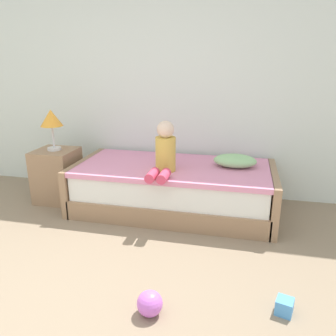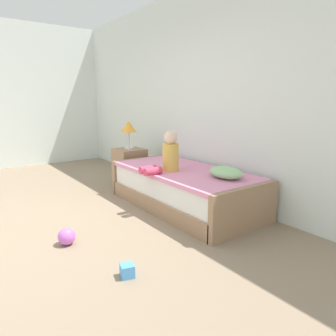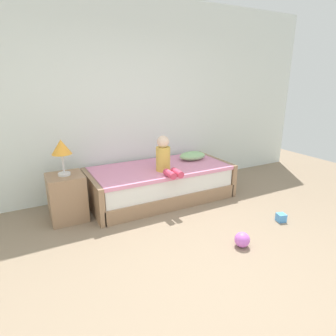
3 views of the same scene
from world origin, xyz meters
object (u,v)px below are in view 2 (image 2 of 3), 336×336
(bed, at_px, (184,188))
(pillow, at_px, (226,172))
(nightstand, at_px, (130,167))
(child_figure, at_px, (167,155))
(table_lamp, at_px, (129,128))
(toy_ball, at_px, (67,236))
(toy_block, at_px, (127,271))

(bed, xyz_separation_m, pillow, (0.63, 0.10, 0.32))
(bed, bearing_deg, nightstand, -178.22)
(bed, xyz_separation_m, child_figure, (-0.04, -0.23, 0.46))
(nightstand, height_order, table_lamp, table_lamp)
(toy_ball, bearing_deg, child_figure, 99.62)
(bed, relative_size, nightstand, 3.52)
(table_lamp, bearing_deg, toy_ball, -45.25)
(table_lamp, height_order, toy_ball, table_lamp)
(pillow, xyz_separation_m, toy_block, (0.40, -1.49, -0.51))
(child_figure, xyz_separation_m, pillow, (0.67, 0.33, -0.14))
(child_figure, bearing_deg, pillow, 26.08)
(bed, xyz_separation_m, table_lamp, (-1.35, -0.04, 0.69))
(table_lamp, distance_m, pillow, 2.02)
(nightstand, bearing_deg, bed, 1.78)
(child_figure, bearing_deg, table_lamp, 171.90)
(bed, distance_m, toy_ball, 1.62)
(toy_block, bearing_deg, toy_ball, -166.40)
(nightstand, distance_m, table_lamp, 0.64)
(nightstand, distance_m, child_figure, 1.38)
(nightstand, height_order, child_figure, child_figure)
(pillow, relative_size, toy_block, 4.24)
(child_figure, distance_m, toy_block, 1.71)
(table_lamp, relative_size, toy_block, 4.34)
(toy_ball, bearing_deg, pillow, 75.49)
(table_lamp, distance_m, child_figure, 1.34)
(bed, bearing_deg, child_figure, -100.15)
(bed, distance_m, nightstand, 1.35)
(bed, relative_size, pillow, 4.80)
(child_figure, xyz_separation_m, toy_block, (1.07, -1.17, -0.65))
(nightstand, relative_size, toy_ball, 3.62)
(bed, relative_size, table_lamp, 4.69)
(nightstand, bearing_deg, pillow, 4.10)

